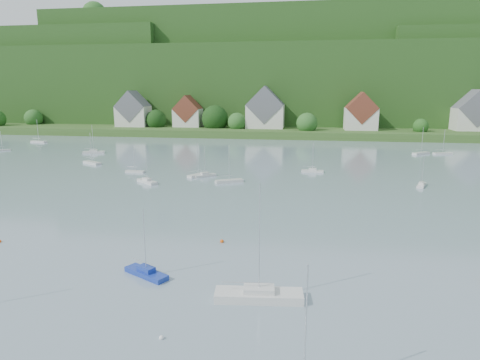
# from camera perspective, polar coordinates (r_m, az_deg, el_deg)

# --- Properties ---
(far_shore_strip) EXTENTS (600.00, 60.00, 3.00)m
(far_shore_strip) POSITION_cam_1_polar(r_m,az_deg,el_deg) (197.25, 2.32, 6.99)
(far_shore_strip) COLOR #365620
(far_shore_strip) RESTS_ON ground
(forested_ridge) EXTENTS (620.00, 181.22, 69.89)m
(forested_ridge) POSITION_cam_1_polar(r_m,az_deg,el_deg) (264.66, 4.22, 12.92)
(forested_ridge) COLOR #164114
(forested_ridge) RESTS_ON ground
(village_building_0) EXTENTS (14.00, 10.40, 16.00)m
(village_building_0) POSITION_cam_1_polar(r_m,az_deg,el_deg) (198.28, -14.32, 8.97)
(village_building_0) COLOR silver
(village_building_0) RESTS_ON far_shore_strip
(village_building_1) EXTENTS (12.00, 9.36, 14.00)m
(village_building_1) POSITION_cam_1_polar(r_m,az_deg,el_deg) (191.83, -7.11, 8.93)
(village_building_1) COLOR silver
(village_building_1) RESTS_ON far_shore_strip
(village_building_2) EXTENTS (16.00, 11.44, 18.00)m
(village_building_2) POSITION_cam_1_polar(r_m,az_deg,el_deg) (184.20, 3.46, 9.34)
(village_building_2) COLOR silver
(village_building_2) RESTS_ON far_shore_strip
(village_building_3) EXTENTS (13.00, 10.40, 15.50)m
(village_building_3) POSITION_cam_1_polar(r_m,az_deg,el_deg) (182.74, 16.12, 8.61)
(village_building_3) COLOR silver
(village_building_3) RESTS_ON far_shore_strip
(village_building_4) EXTENTS (15.00, 10.40, 16.50)m
(village_building_4) POSITION_cam_1_polar(r_m,az_deg,el_deg) (197.17, 29.18, 7.83)
(village_building_4) COLOR silver
(village_building_4) RESTS_ON far_shore_strip
(near_sailboat_1) EXTENTS (5.50, 3.94, 7.34)m
(near_sailboat_1) POSITION_cam_1_polar(r_m,az_deg,el_deg) (46.49, -12.64, -12.13)
(near_sailboat_1) COLOR #1A339C
(near_sailboat_1) RESTS_ON ground
(near_sailboat_4) EXTENTS (8.46, 3.17, 11.16)m
(near_sailboat_4) POSITION_cam_1_polar(r_m,az_deg,el_deg) (40.74, 2.58, -15.30)
(near_sailboat_4) COLOR silver
(near_sailboat_4) RESTS_ON ground
(mooring_buoy_1) EXTENTS (0.38, 0.38, 0.38)m
(mooring_buoy_1) POSITION_cam_1_polar(r_m,az_deg,el_deg) (36.03, -10.65, -20.48)
(mooring_buoy_1) COLOR white
(mooring_buoy_1) RESTS_ON ground
(mooring_buoy_2) EXTENTS (0.50, 0.50, 0.50)m
(mooring_buoy_2) POSITION_cam_1_polar(r_m,az_deg,el_deg) (54.81, -2.48, -8.47)
(mooring_buoy_2) COLOR #EB540A
(mooring_buoy_2) RESTS_ON ground
(mooring_buoy_3) EXTENTS (0.42, 0.42, 0.42)m
(mooring_buoy_3) POSITION_cam_1_polar(r_m,az_deg,el_deg) (63.04, -29.88, -7.35)
(mooring_buoy_3) COLOR #EB540A
(mooring_buoy_3) RESTS_ON ground
(far_sailboat_cluster) EXTENTS (178.77, 63.87, 8.71)m
(far_sailboat_cluster) POSITION_cam_1_polar(r_m,az_deg,el_deg) (113.66, 3.43, 2.56)
(far_sailboat_cluster) COLOR silver
(far_sailboat_cluster) RESTS_ON ground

